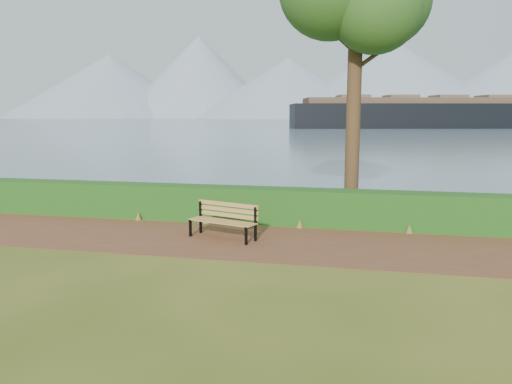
# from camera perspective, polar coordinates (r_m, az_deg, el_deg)

# --- Properties ---
(ground) EXTENTS (140.00, 140.00, 0.00)m
(ground) POSITION_cam_1_polar(r_m,az_deg,el_deg) (12.19, -3.79, -5.88)
(ground) COLOR #3E4F16
(ground) RESTS_ON ground
(path) EXTENTS (40.00, 3.40, 0.01)m
(path) POSITION_cam_1_polar(r_m,az_deg,el_deg) (12.47, -3.40, -5.52)
(path) COLOR #57341D
(path) RESTS_ON ground
(hedge) EXTENTS (32.00, 0.85, 1.00)m
(hedge) POSITION_cam_1_polar(r_m,az_deg,el_deg) (14.53, -0.95, -1.43)
(hedge) COLOR #174914
(hedge) RESTS_ON ground
(water) EXTENTS (700.00, 510.00, 0.00)m
(water) POSITION_cam_1_polar(r_m,az_deg,el_deg) (271.35, 11.87, 8.03)
(water) COLOR slate
(water) RESTS_ON ground
(mountains) EXTENTS (585.00, 190.00, 70.00)m
(mountains) POSITION_cam_1_polar(r_m,az_deg,el_deg) (418.27, 10.97, 12.09)
(mountains) COLOR #7A8CA3
(mountains) RESTS_ON ground
(bench) EXTENTS (1.86, 1.05, 0.90)m
(bench) POSITION_cam_1_polar(r_m,az_deg,el_deg) (12.57, -3.65, -3.00)
(bench) COLOR black
(bench) RESTS_ON ground
(cargo_ship) EXTENTS (75.84, 30.15, 22.85)m
(cargo_ship) POSITION_cam_1_polar(r_m,az_deg,el_deg) (123.59, 23.27, 8.31)
(cargo_ship) COLOR black
(cargo_ship) RESTS_ON ground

